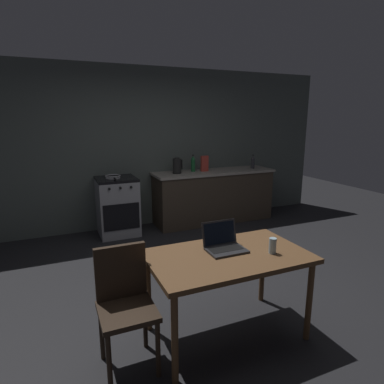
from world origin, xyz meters
TOP-DOWN VIEW (x-y plane):
  - ground_plane at (0.00, 0.00)m, footprint 12.00×12.00m
  - back_wall at (0.30, 2.43)m, footprint 6.40×0.10m
  - kitchen_counter at (1.22, 2.08)m, footprint 2.16×0.64m
  - stove_oven at (-0.48, 2.08)m, footprint 0.60×0.62m
  - dining_table at (-0.12, -0.78)m, footprint 1.30×0.77m
  - chair at (-0.97, -0.76)m, footprint 0.40×0.40m
  - laptop at (-0.11, -0.69)m, footprint 0.32×0.27m
  - electric_kettle at (0.53, 2.08)m, footprint 0.17×0.15m
  - bottle at (1.99, 2.03)m, footprint 0.06×0.06m
  - frying_pan at (-0.54, 2.05)m, footprint 0.24×0.41m
  - drinking_glass at (0.22, -0.91)m, footprint 0.06×0.06m
  - cereal_box at (1.04, 2.10)m, footprint 0.13×0.05m
  - bottle_b at (0.85, 2.16)m, footprint 0.07×0.07m

SIDE VIEW (x-z plane):
  - ground_plane at x=0.00m, z-range 0.00..0.00m
  - stove_oven at x=-0.48m, z-range 0.00..0.91m
  - kitchen_counter at x=1.22m, z-range 0.00..0.91m
  - chair at x=-0.97m, z-range 0.07..0.97m
  - dining_table at x=-0.12m, z-range 0.29..1.03m
  - laptop at x=-0.11m, z-range 0.67..0.89m
  - drinking_glass at x=0.22m, z-range 0.74..0.87m
  - frying_pan at x=-0.54m, z-range 0.91..0.96m
  - bottle at x=1.99m, z-range 0.90..1.16m
  - electric_kettle at x=0.53m, z-range 0.91..1.17m
  - cereal_box at x=1.04m, z-range 0.91..1.18m
  - bottle_b at x=0.85m, z-range 0.90..1.19m
  - back_wall at x=0.30m, z-range 0.00..2.64m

